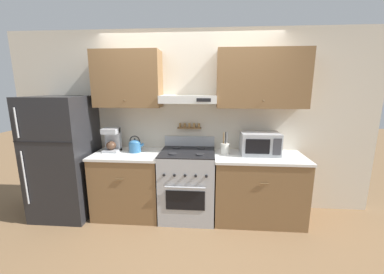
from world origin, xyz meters
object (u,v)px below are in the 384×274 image
(stove_range, at_px, (188,184))
(microwave, at_px, (260,143))
(tea_kettle, at_px, (135,145))
(coffee_maker, at_px, (112,140))
(utensil_crock, at_px, (225,148))
(refrigerator, at_px, (64,157))

(stove_range, bearing_deg, microwave, 4.80)
(tea_kettle, bearing_deg, coffee_maker, 175.51)
(stove_range, relative_size, coffee_maker, 3.27)
(tea_kettle, height_order, coffee_maker, coffee_maker)
(tea_kettle, distance_m, microwave, 1.69)
(tea_kettle, height_order, microwave, microwave)
(stove_range, bearing_deg, utensil_crock, 7.16)
(stove_range, bearing_deg, refrigerator, -178.47)
(refrigerator, relative_size, coffee_maker, 5.04)
(stove_range, xyz_separation_m, refrigerator, (-1.71, -0.05, 0.36))
(utensil_crock, bearing_deg, coffee_maker, 179.04)
(microwave, bearing_deg, stove_range, -175.20)
(tea_kettle, height_order, utensil_crock, utensil_crock)
(refrigerator, bearing_deg, stove_range, 1.53)
(refrigerator, height_order, microwave, refrigerator)
(coffee_maker, xyz_separation_m, utensil_crock, (1.57, -0.03, -0.08))
(refrigerator, bearing_deg, tea_kettle, 6.30)
(stove_range, height_order, tea_kettle, tea_kettle)
(refrigerator, xyz_separation_m, coffee_maker, (0.65, 0.13, 0.22))
(refrigerator, relative_size, tea_kettle, 7.19)
(coffee_maker, bearing_deg, utensil_crock, -0.96)
(stove_range, bearing_deg, coffee_maker, 175.25)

